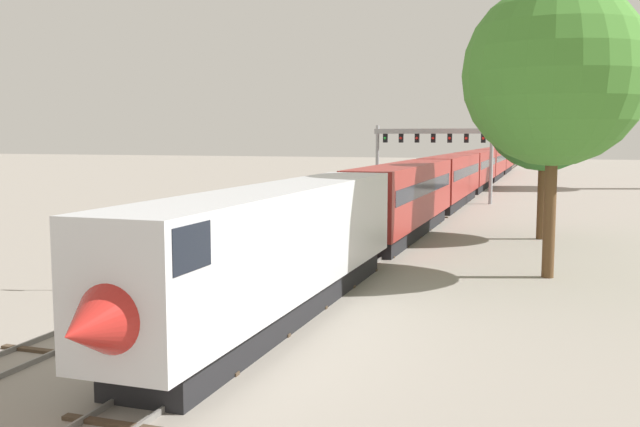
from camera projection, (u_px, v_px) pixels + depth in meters
name	position (u px, v px, depth m)	size (l,w,h in m)	color
ground_plane	(171.00, 344.00, 22.35)	(400.00, 400.00, 0.00)	gray
track_main	(465.00, 195.00, 78.25)	(2.60, 200.00, 0.16)	slate
track_near	(373.00, 212.00, 61.14)	(2.60, 160.00, 0.16)	slate
passenger_train	(466.00, 172.00, 78.74)	(3.04, 134.00, 4.80)	silver
signal_gantry	(433.00, 145.00, 70.25)	(12.10, 0.49, 7.76)	#999BA0
stop_sign	(75.00, 248.00, 30.03)	(0.76, 0.08, 2.88)	gray
trackside_tree_left	(555.00, 75.00, 31.99)	(8.42, 8.42, 13.66)	brown
trackside_tree_mid	(545.00, 109.00, 44.47)	(7.94, 7.94, 12.35)	brown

